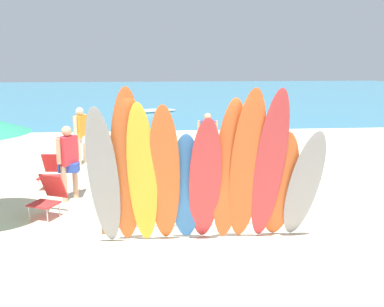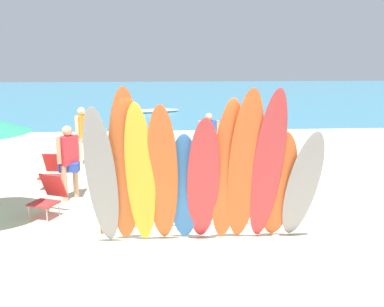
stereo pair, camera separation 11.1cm
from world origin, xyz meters
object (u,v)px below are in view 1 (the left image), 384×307
Objects in this scene: surfboard_rack at (201,198)px; beach_chair_blue at (49,195)px; beachgoer_midbeach at (68,158)px; beachgoer_by_water at (207,136)px; beachgoer_photographing at (81,132)px; surfboard_red_5 at (205,182)px; surfboard_orange_6 at (229,173)px; surfboard_orange_1 at (127,170)px; surfboard_orange_9 at (280,186)px; surfboard_yellow_2 at (142,177)px; distant_boat at (151,111)px; surfboard_grey_10 at (304,186)px; surfboard_orange_7 at (246,169)px; beach_chair_red at (52,170)px; surfboard_orange_3 at (164,177)px; surfboard_red_8 at (269,169)px; surfboard_grey_0 at (104,180)px; surfboard_blue_4 at (186,189)px.

surfboard_rack is 4.36× the size of beach_chair_blue.
beachgoer_by_water is at bearing -16.10° from beachgoer_midbeach.
beachgoer_photographing reaches higher than beachgoer_by_water.
surfboard_red_5 is 0.41m from surfboard_orange_6.
surfboard_orange_1 is 1.07× the size of surfboard_orange_6.
surfboard_yellow_2 is at bearing -173.68° from surfboard_orange_9.
distant_boat is (0.29, 18.17, -1.24)m from surfboard_orange_1.
surfboard_rack is 1.68× the size of surfboard_grey_10.
surfboard_orange_7 is 1.71× the size of beachgoer_midbeach.
surfboard_rack is 3.37m from beachgoer_midbeach.
beach_chair_blue is at bearing 51.64° from beachgoer_by_water.
beach_chair_red is at bearing -99.15° from distant_boat.
surfboard_orange_3 is 0.91× the size of surfboard_red_8.
surfboard_rack is 1.50× the size of surfboard_red_5.
surfboard_orange_9 is at bearing 3.13° from surfboard_orange_6.
surfboard_red_8 reaches higher than surfboard_grey_0.
surfboard_orange_1 reaches higher than beachgoer_midbeach.
surfboard_red_8 is 0.93× the size of distant_boat.
surfboard_grey_10 reaches higher than distant_boat.
surfboard_grey_0 is 1.07× the size of surfboard_red_5.
surfboard_rack is 1.28× the size of surfboard_orange_7.
beachgoer_midbeach reaches higher than distant_boat.
surfboard_orange_3 is (0.59, -0.05, -0.13)m from surfboard_orange_1.
surfboard_grey_0 is 0.92× the size of surfboard_orange_1.
surfboard_orange_7 is (1.65, -0.05, 0.10)m from surfboard_yellow_2.
surfboard_rack is 1.38× the size of surfboard_orange_6.
surfboard_orange_3 reaches higher than distant_boat.
beachgoer_midbeach is (-2.69, 2.02, 0.33)m from surfboard_rack.
surfboard_grey_10 is at bearing 10.18° from surfboard_red_8.
distant_boat is (0.65, 18.24, -1.10)m from surfboard_grey_0.
surfboard_blue_4 is 0.97× the size of surfboard_orange_9.
surfboard_rack is at bearing 65.57° from surfboard_blue_4.
surfboard_orange_3 is at bearing 177.69° from surfboard_orange_7.
surfboard_rack reaches higher than distant_boat.
surfboard_orange_7 is (1.30, -0.05, 0.12)m from surfboard_orange_3.
surfboard_rack is 1.88m from surfboard_grey_0.
surfboard_orange_1 reaches higher than surfboard_grey_0.
surfboard_orange_7 is 1.31× the size of surfboard_grey_10.
surfboard_blue_4 reaches higher than beachgoer_by_water.
surfboard_red_5 is (0.29, -0.15, 0.14)m from surfboard_blue_4.
surfboard_orange_1 is 5.80m from beachgoer_by_water.
surfboard_orange_1 is 1.70× the size of beachgoer_midbeach.
surfboard_orange_6 is 1.28m from surfboard_grey_10.
surfboard_orange_9 reaches higher than surfboard_blue_4.
surfboard_grey_10 is at bearing 105.40° from beachgoer_by_water.
surfboard_orange_1 is 3.46× the size of beach_chair_red.
surfboard_grey_10 reaches higher than beach_chair_red.
surfboard_orange_1 is 2.52m from surfboard_orange_9.
surfboard_rack is 2.34× the size of beachgoer_by_water.
surfboard_yellow_2 is 1.67× the size of beachgoer_by_water.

